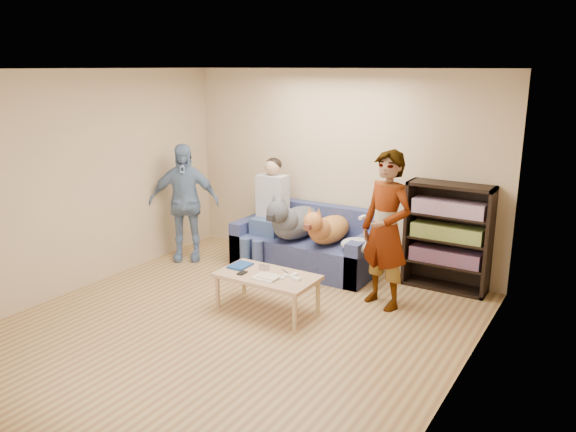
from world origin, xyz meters
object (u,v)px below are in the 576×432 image
Objects in this scene: dog_gray at (294,221)px; dog_tan at (327,229)px; notebook_blue at (240,266)px; sofa at (307,247)px; coffee_table at (267,278)px; bookshelf at (448,235)px; person_standing_left at (184,202)px; camera_silver at (264,267)px; person_standing_right at (386,230)px; person_seated at (269,208)px.

dog_gray is 1.10× the size of dog_tan.
sofa is (0.08, 1.39, -0.15)m from notebook_blue.
coffee_table is 2.26m from bookshelf.
camera_silver is (1.80, -0.72, -0.37)m from person_standing_left.
camera_silver is at bearing 135.00° from coffee_table.
dog_tan is (1.97, 0.46, -0.19)m from person_standing_left.
bookshelf reaches higher than notebook_blue.
person_standing_right reaches higher than camera_silver.
person_standing_right reaches higher than notebook_blue.
bookshelf is at bearing -19.47° from person_standing_left.
camera_silver reaches higher than coffee_table.
notebook_blue is at bearing -88.91° from dog_gray.
notebook_blue is 0.20× the size of bookshelf.
camera_silver is at bearing -135.95° from bookshelf.
person_standing_left reaches higher than coffee_table.
person_seated is at bearing -166.47° from sofa.
dog_tan is at bearing -19.92° from person_standing_left.
dog_gray reaches higher than sofa.
person_seated is at bearing -171.19° from bookshelf.
person_standing_left reaches higher than notebook_blue.
bookshelf reaches higher than camera_silver.
person_standing_left is at bearing 158.19° from camera_silver.
notebook_blue is 0.41m from coffee_table.
sofa is 1.65× the size of dog_tan.
person_standing_left is 1.28× the size of dog_gray.
person_standing_right is 1.53× the size of dog_tan.
coffee_table is 0.85× the size of bookshelf.
person_seated is (-0.44, 1.26, 0.34)m from notebook_blue.
person_standing_right reaches higher than coffee_table.
notebook_blue is 2.36× the size of camera_silver.
notebook_blue is at bearing -109.60° from dog_tan.
person_standing_left is 3.51m from bookshelf.
person_seated is at bearing 174.99° from dog_gray.
person_standing_right is 1.09× the size of person_standing_left.
person_standing_right reaches higher than person_standing_left.
notebook_blue is (1.52, -0.79, -0.38)m from person_standing_left.
dog_gray is (-0.30, 1.16, 0.22)m from camera_silver.
camera_silver is 1.34m from sofa.
dog_tan is 1.33m from coffee_table.
coffee_table is at bearing -71.64° from dog_gray.
person_standing_right is at bearing 30.42° from camera_silver.
notebook_blue is at bearing -165.96° from camera_silver.
sofa is 1.48m from coffee_table.
person_seated reaches higher than sofa.
dog_tan is at bearing 70.40° from notebook_blue.
person_standing_left reaches higher than person_seated.
person_seated is 0.43m from dog_gray.
dog_gray reaches higher than notebook_blue.
bookshelf is (1.48, 1.67, 0.31)m from coffee_table.
person_seated is at bearing 179.59° from dog_tan.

